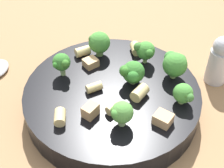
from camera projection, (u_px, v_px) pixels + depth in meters
ground_plane at (112, 107)px, 0.49m from camera, size 2.00×2.00×0.00m
pasta_bowl at (112, 97)px, 0.47m from camera, size 0.26×0.26×0.04m
broccoli_floret_0 at (132, 73)px, 0.46m from camera, size 0.04×0.04×0.04m
broccoli_floret_1 at (175, 63)px, 0.47m from camera, size 0.04×0.04×0.04m
broccoli_floret_2 at (145, 50)px, 0.49m from camera, size 0.03×0.03×0.04m
broccoli_floret_3 at (61, 64)px, 0.47m from camera, size 0.03×0.03×0.04m
broccoli_floret_4 at (99, 42)px, 0.51m from camera, size 0.04×0.04×0.04m
broccoli_floret_5 at (184, 94)px, 0.43m from camera, size 0.03×0.03×0.03m
broccoli_floret_6 at (121, 113)px, 0.40m from camera, size 0.03×0.03×0.04m
rigatoni_0 at (83, 51)px, 0.52m from camera, size 0.03×0.03×0.02m
rigatoni_1 at (139, 94)px, 0.44m from camera, size 0.02×0.03×0.02m
rigatoni_2 at (114, 108)px, 0.43m from camera, size 0.02×0.02×0.01m
rigatoni_3 at (94, 87)px, 0.46m from camera, size 0.02×0.03×0.01m
rigatoni_4 at (134, 48)px, 0.53m from camera, size 0.03×0.03×0.02m
rigatoni_5 at (60, 117)px, 0.41m from camera, size 0.02×0.03×0.02m
chicken_chunk_0 at (90, 111)px, 0.42m from camera, size 0.02×0.02×0.02m
chicken_chunk_1 at (91, 63)px, 0.50m from camera, size 0.03×0.03×0.01m
chicken_chunk_2 at (163, 119)px, 0.41m from camera, size 0.03×0.02×0.01m
pepper_shaker at (220, 60)px, 0.51m from camera, size 0.04×0.04×0.09m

